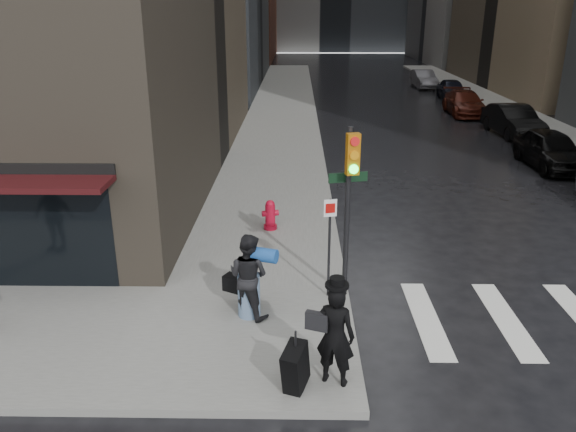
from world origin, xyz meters
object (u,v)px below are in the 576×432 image
man_jeans (248,275)px  traffic_light (348,191)px  fire_hydrant (270,216)px  man_overcoat (327,340)px  parked_car_4 (452,89)px  parked_car_1 (551,149)px  parked_car_5 (423,79)px  parked_car_2 (513,121)px  parked_car_3 (465,103)px

man_jeans → traffic_light: (1.94, 0.82, 1.46)m
man_jeans → fire_hydrant: 4.65m
man_overcoat → parked_car_4: man_overcoat is taller
man_jeans → parked_car_1: 15.87m
man_overcoat → parked_car_5: man_overcoat is taller
man_jeans → parked_car_5: size_ratio=0.42×
fire_hydrant → parked_car_2: (11.18, 12.80, 0.22)m
man_overcoat → parked_car_3: size_ratio=0.41×
man_jeans → fire_hydrant: bearing=-65.0°
fire_hydrant → parked_car_5: (10.48, 30.11, 0.15)m
man_overcoat → parked_car_1: (9.34, 13.80, -0.23)m
fire_hydrant → parked_car_4: parked_car_4 is taller
man_jeans → parked_car_4: bearing=-83.9°
parked_car_3 → parked_car_4: bearing=84.7°
man_overcoat → fire_hydrant: man_overcoat is taller
traffic_light → parked_car_5: traffic_light is taller
fire_hydrant → parked_car_4: (11.19, 24.34, 0.15)m
parked_car_3 → parked_car_5: 11.53m
parked_car_1 → parked_car_4: (0.63, 17.30, -0.06)m
parked_car_1 → parked_car_5: (-0.08, 23.07, -0.05)m
man_overcoat → parked_car_2: (9.96, 19.57, -0.22)m
parked_car_5 → parked_car_2: bearing=-89.7°
man_jeans → parked_car_2: size_ratio=0.38×
parked_car_2 → traffic_light: bearing=-123.3°
man_jeans → traffic_light: traffic_light is taller
parked_car_4 → parked_car_3: bearing=-94.0°
traffic_light → parked_car_1: size_ratio=0.84×
man_overcoat → traffic_light: bearing=-80.1°
man_overcoat → traffic_light: (0.52, 2.97, 1.52)m
parked_car_1 → fire_hydrant: bearing=-146.6°
traffic_light → parked_car_4: bearing=58.2°
parked_car_5 → traffic_light: bearing=-106.5°
parked_car_3 → parked_car_1: bearing=-87.4°
parked_car_4 → traffic_light: bearing=-105.2°
man_overcoat → fire_hydrant: 6.89m
traffic_light → parked_car_2: 19.18m
man_overcoat → man_jeans: man_overcoat is taller
parked_car_2 → parked_car_4: parked_car_2 is taller
fire_hydrant → parked_car_3: (10.45, 18.57, 0.15)m
parked_car_2 → parked_car_3: 5.81m
parked_car_4 → parked_car_5: size_ratio=0.96×
parked_car_2 → fire_hydrant: bearing=-134.8°
fire_hydrant → parked_car_1: bearing=33.7°
parked_car_4 → fire_hydrant: bearing=-111.3°
traffic_light → parked_car_1: (8.82, 10.83, -1.74)m
fire_hydrant → parked_car_5: 31.88m
parked_car_2 → parked_car_1: bearing=-99.8°
man_overcoat → parked_car_2: 21.96m
man_jeans → parked_car_2: man_jeans is taller
parked_car_1 → parked_car_4: bearing=87.6°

